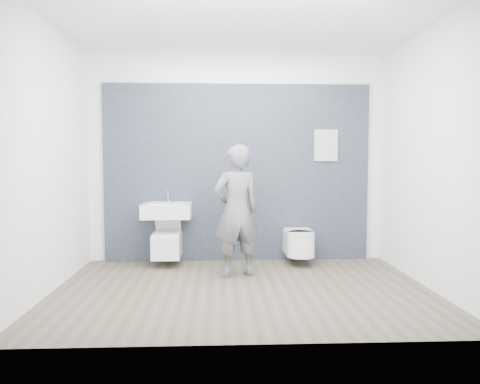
{
  "coord_description": "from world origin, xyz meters",
  "views": [
    {
      "loc": [
        -0.25,
        -4.9,
        1.39
      ],
      "look_at": [
        0.0,
        0.6,
        1.0
      ],
      "focal_mm": 35.0,
      "sensor_mm": 36.0,
      "label": 1
    }
  ],
  "objects_px": {
    "toilet_square": "(167,244)",
    "visitor": "(236,211)",
    "washbasin": "(167,210)",
    "toilet_rounded": "(299,243)"
  },
  "relations": [
    {
      "from": "washbasin",
      "to": "toilet_square",
      "type": "bearing_deg",
      "value": -90.0
    },
    {
      "from": "toilet_square",
      "to": "visitor",
      "type": "xyz_separation_m",
      "value": [
        0.88,
        -0.61,
        0.49
      ]
    },
    {
      "from": "toilet_square",
      "to": "visitor",
      "type": "distance_m",
      "value": 1.18
    },
    {
      "from": "washbasin",
      "to": "toilet_square",
      "type": "height_order",
      "value": "washbasin"
    },
    {
      "from": "washbasin",
      "to": "visitor",
      "type": "relative_size",
      "value": 0.41
    },
    {
      "from": "washbasin",
      "to": "toilet_rounded",
      "type": "distance_m",
      "value": 1.79
    },
    {
      "from": "toilet_square",
      "to": "toilet_rounded",
      "type": "bearing_deg",
      "value": -1.53
    },
    {
      "from": "washbasin",
      "to": "visitor",
      "type": "xyz_separation_m",
      "value": [
        0.88,
        -0.63,
        0.05
      ]
    },
    {
      "from": "toilet_square",
      "to": "toilet_rounded",
      "type": "distance_m",
      "value": 1.74
    },
    {
      "from": "toilet_rounded",
      "to": "visitor",
      "type": "xyz_separation_m",
      "value": [
        -0.85,
        -0.57,
        0.49
      ]
    }
  ]
}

